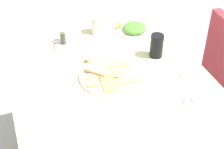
# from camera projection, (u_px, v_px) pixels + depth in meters

# --- Properties ---
(dining_table) EXTENTS (1.12, 0.92, 0.75)m
(dining_table) POSITION_uv_depth(u_px,v_px,m) (112.00, 95.00, 1.63)
(dining_table) COLOR beige
(dining_table) RESTS_ON ground_plane
(pide_platter) EXTENTS (0.33, 0.31, 0.04)m
(pide_platter) POSITION_uv_depth(u_px,v_px,m) (111.00, 75.00, 1.61)
(pide_platter) COLOR white
(pide_platter) RESTS_ON dining_table
(salad_plate_greens) EXTENTS (0.20, 0.20, 0.05)m
(salad_plate_greens) POSITION_uv_depth(u_px,v_px,m) (134.00, 29.00, 1.93)
(salad_plate_greens) COLOR white
(salad_plate_greens) RESTS_ON dining_table
(soda_can) EXTENTS (0.09, 0.09, 0.12)m
(soda_can) POSITION_uv_depth(u_px,v_px,m) (157.00, 46.00, 1.71)
(soda_can) COLOR black
(soda_can) RESTS_ON dining_table
(drinking_glass) EXTENTS (0.07, 0.07, 0.10)m
(drinking_glass) POSITION_uv_depth(u_px,v_px,m) (97.00, 25.00, 1.91)
(drinking_glass) COLOR silver
(drinking_glass) RESTS_ON dining_table
(paper_napkin) EXTENTS (0.17, 0.17, 0.00)m
(paper_napkin) POSITION_uv_depth(u_px,v_px,m) (184.00, 88.00, 1.54)
(paper_napkin) COLOR white
(paper_napkin) RESTS_ON dining_table
(fork) EXTENTS (0.18, 0.07, 0.00)m
(fork) POSITION_uv_depth(u_px,v_px,m) (181.00, 88.00, 1.54)
(fork) COLOR silver
(fork) RESTS_ON paper_napkin
(spoon) EXTENTS (0.19, 0.06, 0.00)m
(spoon) POSITION_uv_depth(u_px,v_px,m) (188.00, 87.00, 1.55)
(spoon) COLOR silver
(spoon) RESTS_ON paper_napkin
(condiment_caddy) EXTENTS (0.10, 0.10, 0.08)m
(condiment_caddy) POSITION_uv_depth(u_px,v_px,m) (63.00, 40.00, 1.83)
(condiment_caddy) COLOR #B2B2B7
(condiment_caddy) RESTS_ON dining_table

